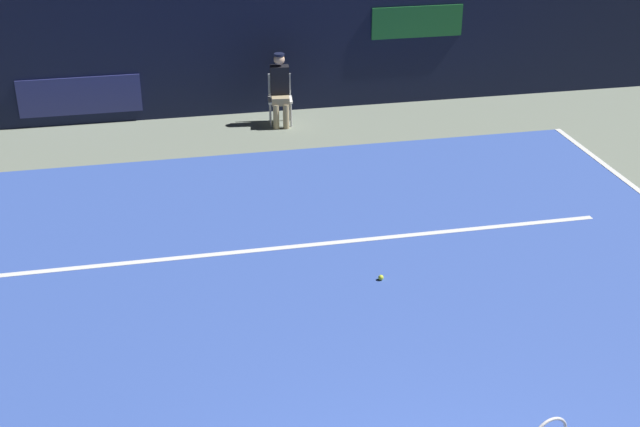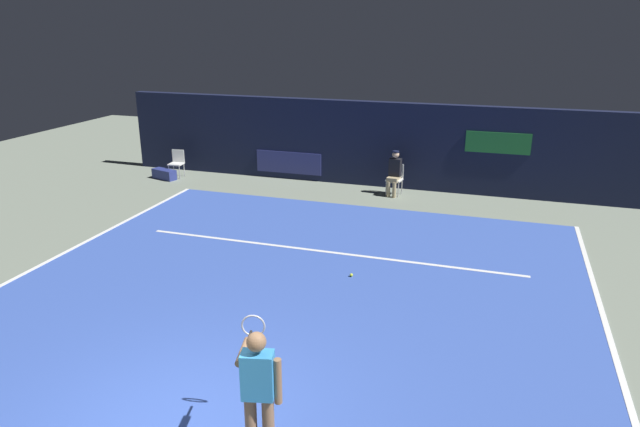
% 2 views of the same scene
% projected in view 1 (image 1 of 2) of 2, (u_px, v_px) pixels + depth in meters
% --- Properties ---
extents(ground_plane, '(33.77, 33.77, 0.00)m').
position_uv_depth(ground_plane, '(325.00, 323.00, 9.78)').
color(ground_plane, gray).
extents(court_surface, '(11.10, 10.72, 0.01)m').
position_uv_depth(court_surface, '(325.00, 323.00, 9.77)').
color(court_surface, '#3856B2').
rests_on(court_surface, ground).
extents(line_service, '(8.66, 0.10, 0.01)m').
position_uv_depth(line_service, '(295.00, 247.00, 11.42)').
color(line_service, white).
rests_on(line_service, court_surface).
extents(back_wall, '(17.04, 0.33, 2.60)m').
position_uv_depth(back_wall, '(239.00, 45.00, 15.90)').
color(back_wall, '#141933').
rests_on(back_wall, ground).
extents(line_judge_on_chair, '(0.48, 0.56, 1.32)m').
position_uv_depth(line_judge_on_chair, '(280.00, 88.00, 15.50)').
color(line_judge_on_chair, white).
rests_on(line_judge_on_chair, ground).
extents(tennis_ball, '(0.07, 0.07, 0.07)m').
position_uv_depth(tennis_ball, '(381.00, 277.00, 10.62)').
color(tennis_ball, '#CCE033').
rests_on(tennis_ball, court_surface).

